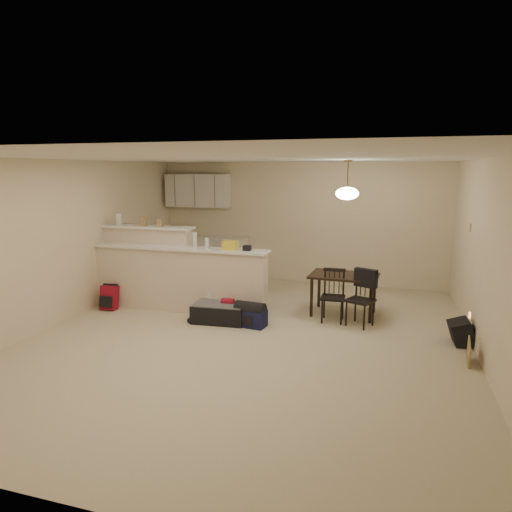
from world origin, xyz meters
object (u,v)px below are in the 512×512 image
at_px(pendant_lamp, 347,193).
at_px(dining_chair_far, 360,299).
at_px(suitcase, 220,313).
at_px(navy_duffel, 250,318).
at_px(dining_table, 344,280).
at_px(dining_chair_near, 333,296).
at_px(black_daypack, 461,333).
at_px(red_backpack, 109,298).

xyz_separation_m(pendant_lamp, dining_chair_far, (0.30, -0.49, -1.57)).
bearing_deg(suitcase, navy_duffel, -13.93).
bearing_deg(navy_duffel, pendant_lamp, 44.92).
distance_m(dining_table, dining_chair_near, 0.46).
distance_m(navy_duffel, black_daypack, 2.98).
relative_size(dining_chair_far, red_backpack, 2.07).
relative_size(pendant_lamp, red_backpack, 1.52).
xyz_separation_m(suitcase, navy_duffel, (0.52, -0.09, -0.01)).
xyz_separation_m(pendant_lamp, black_daypack, (1.68, -0.85, -1.83)).
xyz_separation_m(dining_chair_near, navy_duffel, (-1.17, -0.58, -0.28)).
bearing_deg(dining_chair_near, black_daypack, -15.40).
xyz_separation_m(pendant_lamp, navy_duffel, (-1.29, -0.98, -1.86)).
relative_size(dining_chair_far, suitcase, 1.03).
bearing_deg(suitcase, dining_table, 22.17).
bearing_deg(dining_table, dining_chair_near, -103.30).
relative_size(red_backpack, navy_duffel, 0.85).
xyz_separation_m(dining_chair_near, suitcase, (-1.69, -0.49, -0.27)).
xyz_separation_m(navy_duffel, black_daypack, (2.98, 0.13, 0.03)).
height_order(suitcase, red_backpack, red_backpack).
bearing_deg(red_backpack, black_daypack, -3.25).
height_order(dining_chair_far, navy_duffel, dining_chair_far).
height_order(pendant_lamp, navy_duffel, pendant_lamp).
relative_size(pendant_lamp, dining_chair_near, 0.75).
distance_m(pendant_lamp, dining_chair_near, 1.63).
xyz_separation_m(dining_chair_far, navy_duffel, (-1.59, -0.50, -0.29)).
height_order(red_backpack, black_daypack, red_backpack).
bearing_deg(suitcase, black_daypack, -3.37).
relative_size(pendant_lamp, suitcase, 0.75).
bearing_deg(pendant_lamp, navy_duffel, -142.69).
relative_size(red_backpack, black_daypack, 1.10).
xyz_separation_m(dining_chair_far, red_backpack, (-4.15, -0.37, -0.22)).
height_order(pendant_lamp, red_backpack, pendant_lamp).
bearing_deg(dining_chair_near, pendant_lamp, 71.86).
bearing_deg(navy_duffel, suitcase, 177.75).
height_order(dining_table, dining_chair_near, dining_chair_near).
height_order(pendant_lamp, black_daypack, pendant_lamp).
bearing_deg(pendant_lamp, suitcase, -153.77).
bearing_deg(dining_chair_far, black_daypack, 9.13).
relative_size(dining_table, navy_duffel, 2.32).
bearing_deg(dining_table, suitcase, -150.45).
relative_size(dining_table, dining_chair_near, 1.35).
bearing_deg(dining_table, navy_duffel, -139.38).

